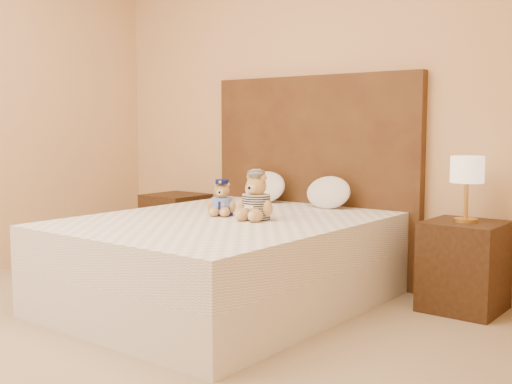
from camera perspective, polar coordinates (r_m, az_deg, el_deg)
ground at (r=3.41m, az=-16.57°, el=-13.79°), size 4.00×4.50×0.00m
bed at (r=4.11m, az=-2.80°, el=-6.15°), size 1.60×2.00×0.55m
headboard at (r=4.84m, az=5.06°, el=1.37°), size 1.75×0.08×1.50m
nightstand_left at (r=5.52m, az=-7.13°, el=-3.04°), size 0.45×0.45×0.55m
nightstand_right at (r=4.16m, az=18.00°, el=-6.28°), size 0.45×0.45×0.55m
lamp at (r=4.08m, az=18.26°, el=1.62°), size 0.20×0.20×0.40m
teddy_police at (r=4.17m, az=-3.04°, el=-0.51°), size 0.26×0.26×0.23m
teddy_prisoner at (r=3.97m, az=0.02°, el=-0.39°), size 0.29×0.28×0.29m
pillow_left at (r=4.88m, az=0.78°, el=0.59°), size 0.36×0.23×0.26m
pillow_right at (r=4.56m, az=6.45°, el=0.11°), size 0.35×0.23×0.25m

